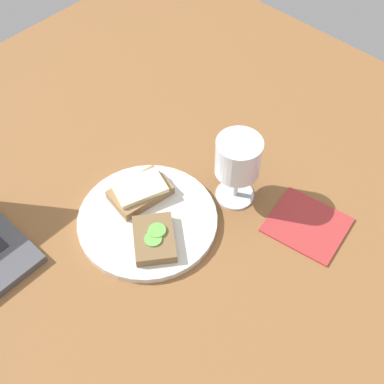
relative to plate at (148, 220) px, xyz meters
The scene contains 6 objects.
wooden_table 4.55cm from the plate, 63.18° to the right, with size 140.00×140.00×3.00cm, color brown.
plate is the anchor object (origin of this frame).
sandwich_with_cheese 5.80cm from the plate, 59.47° to the left, with size 12.00×8.85×2.84cm.
sandwich_with_cucumber 5.68cm from the plate, 120.25° to the right, with size 11.64×12.04×2.32cm.
wine_glass 20.19cm from the plate, 25.88° to the right, with size 8.39×8.39×14.71cm.
napkin 29.60cm from the plate, 48.51° to the right, with size 12.23×13.74×0.40cm, color #B23333.
Camera 1 is at (-38.11, -41.63, 84.56)cm, focal length 50.00 mm.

